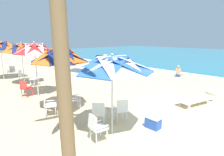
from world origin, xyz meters
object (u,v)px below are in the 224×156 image
object	(u,v)px
beach_umbrella_4	(0,46)
beachgoer_seated	(179,73)
beach_umbrella_0	(112,64)
cooler_box	(153,122)
plastic_chair_6	(22,75)
plastic_chair_9	(12,71)
palm_tree_0	(59,5)
sun_lounger_1	(197,98)
plastic_chair_0	(121,109)
beach_umbrella_2	(35,49)
plastic_chair_4	(73,98)
plastic_chair_1	(96,127)
plastic_chair_3	(49,104)
plastic_chair_7	(35,78)
beach_umbrella_3	(21,48)
beach_umbrella_1	(59,56)
plastic_chair_5	(26,87)
plastic_chair_2	(99,112)

from	to	relation	value
beach_umbrella_4	beachgoer_seated	xyz separation A→B (m)	(8.31, 10.11, -2.12)
beach_umbrella_0	cooler_box	xyz separation A→B (m)	(0.68, 1.25, -2.01)
plastic_chair_6	plastic_chair_9	xyz separation A→B (m)	(-2.36, 0.05, 0.00)
plastic_chair_6	palm_tree_0	xyz separation A→B (m)	(9.82, -2.42, 3.11)
beach_umbrella_4	sun_lounger_1	size ratio (longest dim) A/B	1.26
plastic_chair_0	sun_lounger_1	world-z (taller)	plastic_chair_0
beach_umbrella_4	palm_tree_0	bearing A→B (deg)	-8.63
beach_umbrella_2	beachgoer_seated	bearing A→B (deg)	75.31
plastic_chair_4	plastic_chair_1	bearing A→B (deg)	-19.32
plastic_chair_9	plastic_chair_3	bearing A→B (deg)	-8.50
beach_umbrella_0	plastic_chair_6	distance (m)	9.42
plastic_chair_1	plastic_chair_7	size ratio (longest dim) A/B	1.00
beach_umbrella_3	plastic_chair_6	world-z (taller)	beach_umbrella_3
beach_umbrella_1	palm_tree_0	bearing A→B (deg)	-27.56
plastic_chair_5	beach_umbrella_1	bearing A→B (deg)	7.08
plastic_chair_4	cooler_box	world-z (taller)	plastic_chair_4
plastic_chair_3	plastic_chair_7	xyz separation A→B (m)	(-5.15, 1.59, 0.00)
plastic_chair_3	plastic_chair_5	bearing A→B (deg)	175.20
beach_umbrella_0	cooler_box	distance (m)	2.47
beach_umbrella_4	cooler_box	world-z (taller)	beach_umbrella_4
plastic_chair_6	plastic_chair_2	bearing A→B (deg)	-2.89
beach_umbrella_1	cooler_box	xyz separation A→B (m)	(3.51, 1.42, -2.07)
beach_umbrella_3	plastic_chair_7	distance (m)	1.99
plastic_chair_9	beachgoer_seated	world-z (taller)	beachgoer_seated
beach_umbrella_1	beach_umbrella_4	bearing A→B (deg)	179.91
beach_umbrella_4	cooler_box	xyz separation A→B (m)	(11.88, 1.41, -2.21)
plastic_chair_0	plastic_chair_9	xyz separation A→B (m)	(-11.22, -0.29, 0.00)
beach_umbrella_2	palm_tree_0	world-z (taller)	palm_tree_0
plastic_chair_3	beach_umbrella_3	distance (m)	6.20
beach_umbrella_3	beach_umbrella_1	bearing A→B (deg)	-5.14
beach_umbrella_3	plastic_chair_5	bearing A→B (deg)	-18.09
plastic_chair_4	plastic_chair_7	xyz separation A→B (m)	(-5.19, 0.52, 0.00)
plastic_chair_1	beach_umbrella_1	size ratio (longest dim) A/B	0.33
plastic_chair_1	plastic_chair_6	world-z (taller)	same
plastic_chair_1	plastic_chair_0	bearing A→B (deg)	107.13
beach_umbrella_2	plastic_chair_7	world-z (taller)	beach_umbrella_2
plastic_chair_3	plastic_chair_9	distance (m)	9.01
plastic_chair_5	beachgoer_seated	size ratio (longest dim) A/B	0.94
plastic_chair_0	beachgoer_seated	world-z (taller)	beachgoer_seated
plastic_chair_0	plastic_chair_3	distance (m)	2.82
beach_umbrella_1	beach_umbrella_3	distance (m)	5.71
plastic_chair_2	plastic_chair_7	distance (m)	7.18
plastic_chair_5	beachgoer_seated	distance (m)	10.90
beach_umbrella_2	plastic_chair_7	xyz separation A→B (m)	(-2.34, 0.83, -1.92)
plastic_chair_4	plastic_chair_7	world-z (taller)	same
beach_umbrella_0	plastic_chair_5	size ratio (longest dim) A/B	2.94
plastic_chair_3	beach_umbrella_0	bearing A→B (deg)	16.53
beach_umbrella_0	plastic_chair_2	bearing A→B (deg)	175.97
beach_umbrella_1	plastic_chair_6	distance (m)	6.70
plastic_chair_3	plastic_chair_5	distance (m)	3.12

